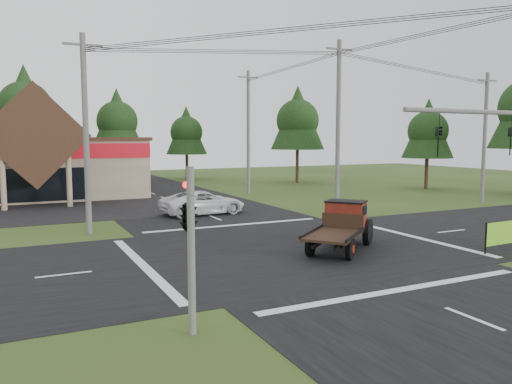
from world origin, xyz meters
TOP-DOWN VIEW (x-y plane):
  - ground at (0.00, 0.00)m, footprint 120.00×120.00m
  - road_ns at (0.00, 0.00)m, footprint 12.00×120.00m
  - road_ew at (0.00, 0.00)m, footprint 120.00×12.00m
  - traffic_signal_corner at (-7.50, -7.32)m, footprint 0.53×2.48m
  - utility_pole_nw at (-8.00, 8.00)m, footprint 2.00×0.30m
  - utility_pole_ne at (8.00, 8.00)m, footprint 2.00×0.30m
  - utility_pole_far at (22.00, 8.00)m, footprint 2.00×0.30m
  - utility_pole_n at (8.00, 22.00)m, footprint 2.00×0.30m
  - tree_row_c at (-10.00, 41.00)m, footprint 7.28×7.28m
  - tree_row_d at (0.00, 42.00)m, footprint 6.16×6.16m
  - tree_row_e at (8.00, 40.00)m, footprint 5.04×5.04m
  - tree_side_ne at (18.00, 30.00)m, footprint 6.16×6.16m
  - tree_side_e_near at (26.00, 18.00)m, footprint 5.04×5.04m
  - antique_flatbed_truck at (1.69, -1.18)m, footprint 5.40×4.95m
  - white_pickup at (-0.13, 11.91)m, footprint 5.99×3.21m

SIDE VIEW (x-z plane):
  - ground at x=0.00m, z-range 0.00..0.00m
  - road_ns at x=0.00m, z-range 0.00..0.02m
  - road_ew at x=0.00m, z-range 0.00..0.02m
  - white_pickup at x=-0.13m, z-range 0.00..1.60m
  - antique_flatbed_truck at x=1.69m, z-range 0.00..2.23m
  - traffic_signal_corner at x=-7.50m, z-range 1.32..5.72m
  - utility_pole_far at x=22.00m, z-range 0.14..10.34m
  - utility_pole_nw at x=-8.00m, z-range 0.14..10.64m
  - utility_pole_n at x=8.00m, z-range 0.14..11.34m
  - utility_pole_ne at x=8.00m, z-range 0.14..11.64m
  - tree_row_e at x=8.00m, z-range 1.49..10.58m
  - tree_side_e_near at x=26.00m, z-range 1.49..10.58m
  - tree_row_d at x=0.00m, z-range 1.82..12.93m
  - tree_side_ne at x=18.00m, z-range 1.82..12.93m
  - tree_row_c at x=-10.00m, z-range 2.16..15.29m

